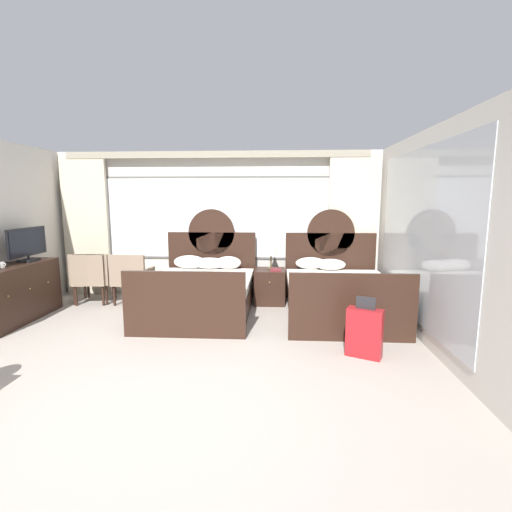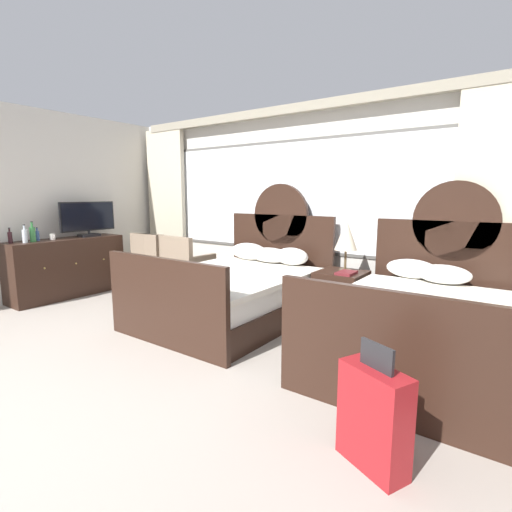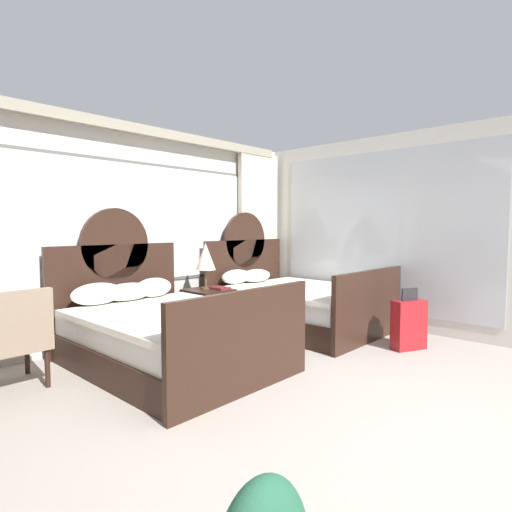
{
  "view_description": "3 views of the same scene",
  "coord_description": "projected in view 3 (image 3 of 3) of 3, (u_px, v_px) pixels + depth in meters",
  "views": [
    {
      "loc": [
        1.15,
        -3.02,
        1.82
      ],
      "look_at": [
        0.83,
        2.33,
        1.01
      ],
      "focal_mm": 26.17,
      "sensor_mm": 36.0,
      "label": 1
    },
    {
      "loc": [
        2.76,
        -0.75,
        1.5
      ],
      "look_at": [
        0.46,
        2.45,
        0.86
      ],
      "focal_mm": 26.83,
      "sensor_mm": 36.0,
      "label": 2
    },
    {
      "loc": [
        -2.57,
        -0.77,
        1.43
      ],
      "look_at": [
        0.86,
        2.4,
        1.1
      ],
      "focal_mm": 29.42,
      "sensor_mm": 36.0,
      "label": 3
    }
  ],
  "objects": [
    {
      "name": "armchair_by_window_left",
      "position": [
        8.0,
        335.0,
        3.63
      ],
      "size": [
        0.61,
        0.61,
        0.89
      ],
      "color": "#84705B",
      "rests_on": "ground_plane"
    },
    {
      "name": "wall_back_window",
      "position": [
        114.0,
        228.0,
        5.08
      ],
      "size": [
        6.02,
        0.22,
        2.7
      ],
      "color": "beige",
      "rests_on": "ground_plane"
    },
    {
      "name": "bed_near_mirror",
      "position": [
        296.0,
        304.0,
        5.9
      ],
      "size": [
        1.63,
        2.19,
        1.64
      ],
      "color": "black",
      "rests_on": "ground_plane"
    },
    {
      "name": "table_lamp_on_nightstand",
      "position": [
        206.0,
        257.0,
        5.53
      ],
      "size": [
        0.27,
        0.27,
        0.61
      ],
      "color": "brown",
      "rests_on": "nightstand_between_beds"
    },
    {
      "name": "suitcase_on_floor",
      "position": [
        409.0,
        324.0,
        4.87
      ],
      "size": [
        0.44,
        0.33,
        0.72
      ],
      "color": "maroon",
      "rests_on": "ground_plane"
    },
    {
      "name": "bed_near_window",
      "position": [
        166.0,
        331.0,
        4.31
      ],
      "size": [
        1.63,
        2.19,
        1.64
      ],
      "color": "black",
      "rests_on": "ground_plane"
    },
    {
      "name": "book_on_nightstand",
      "position": [
        219.0,
        288.0,
        5.51
      ],
      "size": [
        0.18,
        0.26,
        0.03
      ],
      "color": "maroon",
      "rests_on": "nightstand_between_beds"
    },
    {
      "name": "wall_right_mirror",
      "position": [
        400.0,
        232.0,
        5.78
      ],
      "size": [
        0.08,
        4.56,
        2.7
      ],
      "color": "beige",
      "rests_on": "ground_plane"
    },
    {
      "name": "nightstand_between_beds",
      "position": [
        208.0,
        312.0,
        5.53
      ],
      "size": [
        0.53,
        0.55,
        0.6
      ],
      "color": "black",
      "rests_on": "ground_plane"
    },
    {
      "name": "ground_plane",
      "position": [
        454.0,
        466.0,
        2.5
      ],
      "size": [
        24.0,
        24.0,
        0.0
      ],
      "primitive_type": "plane",
      "color": "#9E9389"
    }
  ]
}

